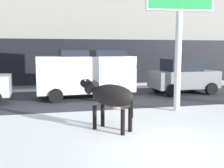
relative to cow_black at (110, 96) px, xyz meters
The scene contains 6 objects.
ground_plane 2.33m from the cow_black, 62.55° to the right, with size 120.00×120.00×0.00m, color white.
road_strip 5.59m from the cow_black, 79.82° to the left, with size 60.00×5.60×0.01m, color #333338.
cow_black is the anchor object (origin of this frame).
car_white_van 5.62m from the cow_black, 89.46° to the left, with size 4.69×2.30×2.32m.
car_grey_hatchback 7.85m from the cow_black, 47.35° to the left, with size 3.58×2.06×1.86m.
pedestrian_by_cars 10.80m from the cow_black, 48.31° to the left, with size 0.36×0.24×1.73m.
Camera 1 is at (-2.67, -5.67, 2.30)m, focal length 43.79 mm.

